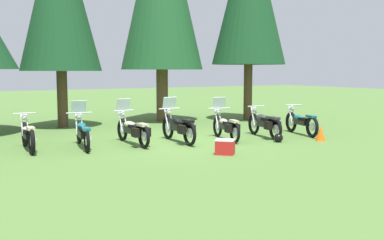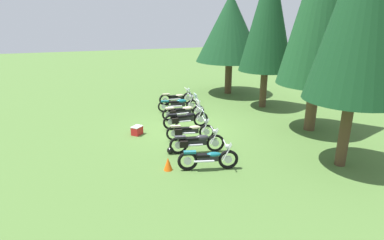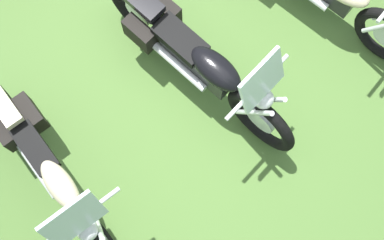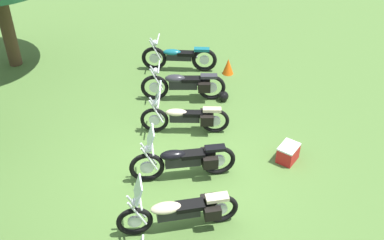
{
  "view_description": "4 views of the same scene",
  "coord_description": "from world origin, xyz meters",
  "px_view_note": "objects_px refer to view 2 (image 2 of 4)",
  "views": [
    {
      "loc": [
        -6.71,
        -12.45,
        2.26
      ],
      "look_at": [
        0.31,
        -0.17,
        0.7
      ],
      "focal_mm": 42.53,
      "sensor_mm": 36.0,
      "label": 1
    },
    {
      "loc": [
        14.02,
        -4.6,
        5.28
      ],
      "look_at": [
        0.31,
        0.18,
        0.52
      ],
      "focal_mm": 29.7,
      "sensor_mm": 36.0,
      "label": 2
    },
    {
      "loc": [
        1.3,
        1.14,
        4.98
      ],
      "look_at": [
        0.39,
        0.35,
        0.62
      ],
      "focal_mm": 49.55,
      "sensor_mm": 36.0,
      "label": 3
    },
    {
      "loc": [
        -7.79,
        1.21,
        7.38
      ],
      "look_at": [
        0.97,
        -0.4,
        0.73
      ],
      "focal_mm": 45.25,
      "sensor_mm": 36.0,
      "label": 4
    }
  ],
  "objects_px": {
    "dropped_helmet": "(170,150)",
    "picnic_cooler": "(137,130)",
    "motorcycle_0": "(177,98)",
    "traffic_cone": "(168,164)",
    "motorcycle_2": "(183,111)",
    "pine_tree_0": "(230,28)",
    "motorcycle_3": "(185,119)",
    "motorcycle_5": "(196,142)",
    "motorcycle_4": "(190,130)",
    "motorcycle_1": "(178,104)",
    "motorcycle_6": "(209,158)",
    "pine_tree_1": "(269,15)"
  },
  "relations": [
    {
      "from": "dropped_helmet",
      "to": "picnic_cooler",
      "type": "bearing_deg",
      "value": -161.25
    },
    {
      "from": "motorcycle_0",
      "to": "traffic_cone",
      "type": "height_order",
      "value": "motorcycle_0"
    },
    {
      "from": "motorcycle_2",
      "to": "pine_tree_0",
      "type": "xyz_separation_m",
      "value": [
        -4.75,
        4.91,
        4.07
      ]
    },
    {
      "from": "motorcycle_3",
      "to": "motorcycle_5",
      "type": "relative_size",
      "value": 1.03
    },
    {
      "from": "motorcycle_0",
      "to": "motorcycle_4",
      "type": "bearing_deg",
      "value": -98.1
    },
    {
      "from": "motorcycle_1",
      "to": "motorcycle_5",
      "type": "distance_m",
      "value": 5.98
    },
    {
      "from": "motorcycle_4",
      "to": "dropped_helmet",
      "type": "distance_m",
      "value": 1.71
    },
    {
      "from": "motorcycle_3",
      "to": "picnic_cooler",
      "type": "height_order",
      "value": "motorcycle_3"
    },
    {
      "from": "motorcycle_2",
      "to": "traffic_cone",
      "type": "distance_m",
      "value": 5.95
    },
    {
      "from": "traffic_cone",
      "to": "dropped_helmet",
      "type": "distance_m",
      "value": 1.42
    },
    {
      "from": "motorcycle_5",
      "to": "pine_tree_0",
      "type": "height_order",
      "value": "pine_tree_0"
    },
    {
      "from": "motorcycle_0",
      "to": "picnic_cooler",
      "type": "height_order",
      "value": "motorcycle_0"
    },
    {
      "from": "motorcycle_5",
      "to": "dropped_helmet",
      "type": "distance_m",
      "value": 1.1
    },
    {
      "from": "motorcycle_6",
      "to": "motorcycle_1",
      "type": "bearing_deg",
      "value": 95.4
    },
    {
      "from": "picnic_cooler",
      "to": "dropped_helmet",
      "type": "bearing_deg",
      "value": 18.75
    },
    {
      "from": "motorcycle_6",
      "to": "motorcycle_0",
      "type": "bearing_deg",
      "value": 94.71
    },
    {
      "from": "pine_tree_0",
      "to": "pine_tree_1",
      "type": "bearing_deg",
      "value": 6.3
    },
    {
      "from": "motorcycle_1",
      "to": "dropped_helmet",
      "type": "height_order",
      "value": "motorcycle_1"
    },
    {
      "from": "motorcycle_1",
      "to": "pine_tree_0",
      "type": "bearing_deg",
      "value": 43.33
    },
    {
      "from": "motorcycle_0",
      "to": "pine_tree_1",
      "type": "height_order",
      "value": "pine_tree_1"
    },
    {
      "from": "motorcycle_3",
      "to": "motorcycle_2",
      "type": "bearing_deg",
      "value": 79.4
    },
    {
      "from": "motorcycle_0",
      "to": "picnic_cooler",
      "type": "relative_size",
      "value": 3.6
    },
    {
      "from": "motorcycle_6",
      "to": "pine_tree_1",
      "type": "distance_m",
      "value": 10.41
    },
    {
      "from": "pine_tree_1",
      "to": "picnic_cooler",
      "type": "height_order",
      "value": "pine_tree_1"
    },
    {
      "from": "motorcycle_3",
      "to": "pine_tree_0",
      "type": "height_order",
      "value": "pine_tree_0"
    },
    {
      "from": "motorcycle_6",
      "to": "pine_tree_0",
      "type": "height_order",
      "value": "pine_tree_0"
    },
    {
      "from": "motorcycle_1",
      "to": "motorcycle_2",
      "type": "xyz_separation_m",
      "value": [
        1.49,
        -0.2,
        -0.0
      ]
    },
    {
      "from": "motorcycle_0",
      "to": "motorcycle_3",
      "type": "distance_m",
      "value": 4.44
    },
    {
      "from": "motorcycle_1",
      "to": "motorcycle_5",
      "type": "height_order",
      "value": "motorcycle_1"
    },
    {
      "from": "motorcycle_2",
      "to": "motorcycle_0",
      "type": "bearing_deg",
      "value": 79.27
    },
    {
      "from": "motorcycle_3",
      "to": "pine_tree_1",
      "type": "height_order",
      "value": "pine_tree_1"
    },
    {
      "from": "motorcycle_5",
      "to": "motorcycle_3",
      "type": "bearing_deg",
      "value": 90.46
    },
    {
      "from": "pine_tree_1",
      "to": "motorcycle_5",
      "type": "bearing_deg",
      "value": -50.09
    },
    {
      "from": "motorcycle_2",
      "to": "picnic_cooler",
      "type": "relative_size",
      "value": 3.87
    },
    {
      "from": "picnic_cooler",
      "to": "traffic_cone",
      "type": "relative_size",
      "value": 1.28
    },
    {
      "from": "traffic_cone",
      "to": "dropped_helmet",
      "type": "relative_size",
      "value": 1.71
    },
    {
      "from": "traffic_cone",
      "to": "motorcycle_1",
      "type": "bearing_deg",
      "value": 160.2
    },
    {
      "from": "pine_tree_0",
      "to": "picnic_cooler",
      "type": "height_order",
      "value": "pine_tree_0"
    },
    {
      "from": "pine_tree_0",
      "to": "dropped_helmet",
      "type": "distance_m",
      "value": 11.99
    },
    {
      "from": "motorcycle_3",
      "to": "motorcycle_1",
      "type": "bearing_deg",
      "value": 82.06
    },
    {
      "from": "motorcycle_1",
      "to": "traffic_cone",
      "type": "distance_m",
      "value": 7.41
    },
    {
      "from": "motorcycle_4",
      "to": "pine_tree_1",
      "type": "bearing_deg",
      "value": 43.73
    },
    {
      "from": "pine_tree_1",
      "to": "dropped_helmet",
      "type": "bearing_deg",
      "value": -55.68
    },
    {
      "from": "motorcycle_5",
      "to": "pine_tree_1",
      "type": "distance_m",
      "value": 9.42
    },
    {
      "from": "pine_tree_0",
      "to": "picnic_cooler",
      "type": "relative_size",
      "value": 11.09
    },
    {
      "from": "motorcycle_2",
      "to": "motorcycle_3",
      "type": "distance_m",
      "value": 1.43
    },
    {
      "from": "motorcycle_3",
      "to": "motorcycle_4",
      "type": "relative_size",
      "value": 1.08
    },
    {
      "from": "motorcycle_5",
      "to": "dropped_helmet",
      "type": "relative_size",
      "value": 7.98
    },
    {
      "from": "pine_tree_0",
      "to": "pine_tree_1",
      "type": "relative_size",
      "value": 0.8
    },
    {
      "from": "motorcycle_0",
      "to": "dropped_helmet",
      "type": "bearing_deg",
      "value": -105.57
    }
  ]
}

